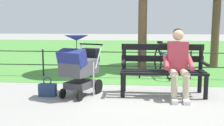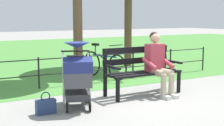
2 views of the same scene
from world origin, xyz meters
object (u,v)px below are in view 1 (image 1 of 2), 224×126
at_px(person_on_bench, 178,61).
at_px(stroller, 79,65).
at_px(park_bench, 163,67).
at_px(bicycle, 163,62).
at_px(handbag, 48,90).

height_order(person_on_bench, stroller, person_on_bench).
distance_m(park_bench, stroller, 1.59).
bearing_deg(bicycle, park_bench, 84.66).
bearing_deg(bicycle, stroller, 52.07).
relative_size(person_on_bench, stroller, 1.11).
distance_m(person_on_bench, bicycle, 2.17).
bearing_deg(stroller, handbag, 7.00).
bearing_deg(person_on_bench, stroller, 2.88).
relative_size(park_bench, bicycle, 0.99).
xyz_separation_m(stroller, handbag, (0.60, 0.07, -0.47)).
bearing_deg(person_on_bench, handbag, 3.90).
xyz_separation_m(person_on_bench, stroller, (1.82, 0.09, -0.08)).
xyz_separation_m(stroller, bicycle, (-1.74, -2.23, -0.23)).
bearing_deg(park_bench, stroller, 11.39).
bearing_deg(handbag, bicycle, -135.37).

